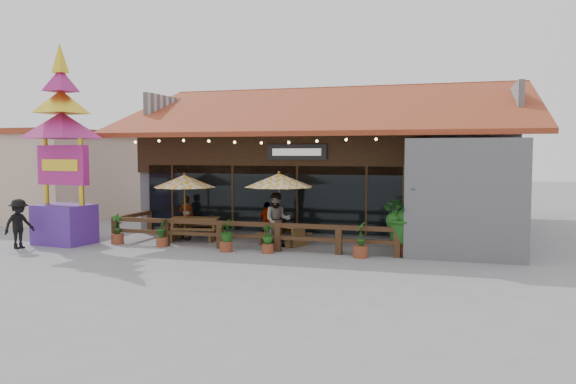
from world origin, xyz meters
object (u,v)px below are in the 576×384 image
(umbrella_right, at_px, (279,181))
(picnic_table_right, at_px, (284,231))
(umbrella_left, at_px, (185,182))
(picnic_table_left, at_px, (195,225))
(tropical_plant, at_px, (404,217))
(pedestrian, at_px, (19,224))
(thai_sign_tower, at_px, (62,131))

(umbrella_right, bearing_deg, picnic_table_right, 54.17)
(umbrella_left, relative_size, umbrella_right, 0.94)
(picnic_table_right, bearing_deg, picnic_table_left, 178.28)
(tropical_plant, bearing_deg, picnic_table_left, 172.24)
(pedestrian, bearing_deg, picnic_table_right, -56.59)
(umbrella_right, height_order, picnic_table_left, umbrella_right)
(thai_sign_tower, distance_m, tropical_plant, 11.91)
(umbrella_left, bearing_deg, pedestrian, -143.56)
(picnic_table_left, bearing_deg, umbrella_left, -172.59)
(umbrella_right, bearing_deg, tropical_plant, -9.81)
(picnic_table_left, height_order, thai_sign_tower, thai_sign_tower)
(umbrella_right, distance_m, thai_sign_tower, 7.68)
(umbrella_right, xyz_separation_m, pedestrian, (-8.08, -3.02, -1.41))
(pedestrian, bearing_deg, umbrella_right, -57.42)
(tropical_plant, relative_size, pedestrian, 1.28)
(umbrella_left, relative_size, tropical_plant, 1.30)
(umbrella_right, height_order, pedestrian, umbrella_right)
(picnic_table_right, distance_m, pedestrian, 8.82)
(umbrella_left, height_order, pedestrian, umbrella_left)
(umbrella_right, distance_m, picnic_table_right, 1.78)
(umbrella_right, relative_size, picnic_table_right, 1.59)
(picnic_table_left, xyz_separation_m, picnic_table_right, (3.42, -0.10, -0.09))
(umbrella_left, distance_m, picnic_table_right, 4.15)
(umbrella_left, relative_size, pedestrian, 1.66)
(umbrella_right, relative_size, pedestrian, 1.77)
(tropical_plant, bearing_deg, thai_sign_tower, -174.93)
(picnic_table_left, relative_size, tropical_plant, 0.94)
(umbrella_right, distance_m, pedestrian, 8.74)
(thai_sign_tower, xyz_separation_m, pedestrian, (-0.80, -1.25, -3.11))
(picnic_table_right, distance_m, thai_sign_tower, 8.41)
(umbrella_right, xyz_separation_m, picnic_table_right, (0.14, 0.19, -1.76))
(picnic_table_left, bearing_deg, umbrella_right, -5.06)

